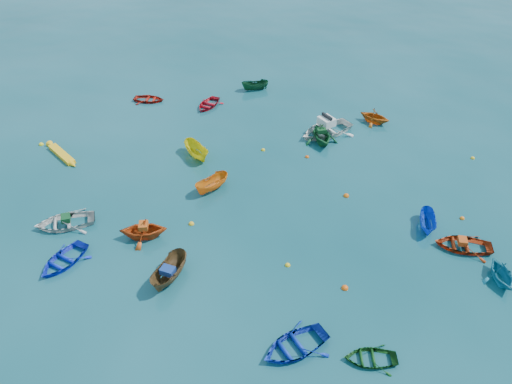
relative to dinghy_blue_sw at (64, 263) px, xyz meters
The scene contains 33 objects.
ground 8.36m from the dinghy_blue_sw, 43.45° to the left, with size 160.00×160.00×0.00m, color #093C46.
dinghy_blue_sw is the anchor object (origin of this frame).
dinghy_white_near 3.35m from the dinghy_blue_sw, 136.40° to the left, with size 2.53×3.53×0.73m, color beige.
sampan_brown_mid 6.26m from the dinghy_blue_sw, 19.88° to the left, with size 1.17×3.10×1.20m, color brown.
dinghy_blue_se 13.78m from the dinghy_blue_sw, ahead, with size 2.41×3.37×0.70m, color #0D2DAB.
dinghy_orange_w 4.65m from the dinghy_blue_sw, 58.40° to the left, with size 2.37×2.75×1.45m, color #C34312.
sampan_yellow_mid 12.66m from the dinghy_blue_sw, 90.55° to the left, with size 1.12×2.98×1.15m, color yellow.
dinghy_green_e 17.17m from the dinghy_blue_sw, ahead, with size 1.76×2.45×0.51m, color #104415.
dinghy_cyan_se 23.91m from the dinghy_blue_sw, 28.00° to the left, with size 2.02×2.35×1.23m, color teal.
dinghy_red_nw 19.96m from the dinghy_blue_sw, 117.23° to the left, with size 1.93×2.70×0.56m, color #A7190D.
sampan_orange_n 10.41m from the dinghy_blue_sw, 72.35° to the left, with size 1.03×2.75×1.06m, color orange.
dinghy_green_n 20.41m from the dinghy_blue_sw, 70.67° to the left, with size 2.55×2.96×1.56m, color #145729.
dinghy_red_ne 22.76m from the dinghy_blue_sw, 34.26° to the left, with size 2.30×3.21×0.67m, color #9F2D0D.
sampan_blue_far 21.36m from the dinghy_blue_sw, 39.29° to the left, with size 0.94×2.49×0.96m, color blue.
dinghy_red_far 20.04m from the dinghy_blue_sw, 101.83° to the left, with size 2.06×2.88×0.60m, color red.
dinghy_orange_far 25.96m from the dinghy_blue_sw, 69.39° to the left, with size 2.15×2.49×1.31m, color #BF5812.
sampan_green_far 24.62m from the dinghy_blue_sw, 95.45° to the left, with size 0.95×2.51×0.97m, color #0F4324.
kayak_yellow 11.56m from the dinghy_blue_sw, 138.91° to the left, with size 0.58×3.92×0.39m, color yellow, non-canonical shape.
motorboat_white 21.62m from the dinghy_blue_sw, 72.47° to the left, with size 3.25×4.54×1.54m, color silver.
tarp_green_a 3.39m from the dinghy_blue_sw, 134.69° to the left, with size 0.67×0.51×0.33m, color #114520.
tarp_blue_a 6.29m from the dinghy_blue_sw, 18.53° to the left, with size 0.73×0.55×0.35m, color navy.
tarp_orange_a 4.78m from the dinghy_blue_sw, 58.17° to the left, with size 0.68×0.52×0.33m, color #CA4E14.
tarp_green_b 20.48m from the dinghy_blue_sw, 70.91° to the left, with size 0.66×0.50×0.32m, color #11471E.
tarp_orange_b 22.66m from the dinghy_blue_sw, 34.32° to the left, with size 0.64×0.48×0.31m, color #C84814.
buoy_ye_a 7.56m from the dinghy_blue_sw, 57.14° to the left, with size 0.35×0.35×0.35m, color gold.
buoy_or_b 15.58m from the dinghy_blue_sw, 24.14° to the left, with size 0.38×0.38×0.38m, color #F6570D.
buoy_ye_b 13.78m from the dinghy_blue_sw, 145.19° to the left, with size 0.37×0.37×0.37m, color yellow.
buoy_or_c 18.11m from the dinghy_blue_sw, 67.93° to the left, with size 0.32×0.32×0.32m, color #E4500C.
buoy_ye_c 12.52m from the dinghy_blue_sw, 30.18° to the left, with size 0.31×0.31×0.31m, color yellow.
buoy_or_d 23.88m from the dinghy_blue_sw, 40.38° to the left, with size 0.30×0.30×0.30m, color orange.
buoy_ye_d 16.33m from the dinghy_blue_sw, 77.40° to the left, with size 0.31×0.31×0.31m, color yellow.
buoy_or_e 17.79m from the dinghy_blue_sw, 51.32° to the left, with size 0.39×0.39×0.39m, color #E05C0C.
buoy_ye_e 28.67m from the dinghy_blue_sw, 53.01° to the left, with size 0.31×0.31×0.31m, color yellow.
Camera 1 is at (13.43, -17.23, 19.94)m, focal length 35.00 mm.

